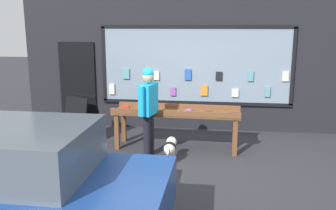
{
  "coord_description": "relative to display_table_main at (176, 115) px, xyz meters",
  "views": [
    {
      "loc": [
        0.78,
        -6.57,
        2.58
      ],
      "look_at": [
        -0.15,
        0.62,
        0.96
      ],
      "focal_mm": 40.0,
      "sensor_mm": 36.0,
      "label": 1
    }
  ],
  "objects": [
    {
      "name": "ground_plane",
      "position": [
        0.0,
        -0.82,
        -0.71
      ],
      "size": [
        40.0,
        40.0,
        0.0
      ],
      "primitive_type": "plane",
      "color": "#2D2D33"
    },
    {
      "name": "person_browsing",
      "position": [
        -0.49,
        -0.49,
        0.32
      ],
      "size": [
        0.32,
        0.66,
        1.73
      ],
      "rotation": [
        0.0,
        0.0,
        1.34
      ],
      "color": "black",
      "rests_on": "ground_plane"
    },
    {
      "name": "sandwich_board_sign",
      "position": [
        -2.09,
        0.22,
        -0.2
      ],
      "size": [
        0.81,
        0.89,
        1.0
      ],
      "rotation": [
        0.0,
        0.0,
        -0.38
      ],
      "color": "black",
      "rests_on": "ground_plane"
    },
    {
      "name": "display_table_main",
      "position": [
        0.0,
        0.0,
        0.0
      ],
      "size": [
        2.61,
        0.77,
        0.88
      ],
      "color": "brown",
      "rests_on": "ground_plane"
    },
    {
      "name": "small_dog",
      "position": [
        -0.03,
        -0.77,
        -0.43
      ],
      "size": [
        0.23,
        0.63,
        0.42
      ],
      "rotation": [
        0.0,
        0.0,
        1.56
      ],
      "color": "white",
      "rests_on": "ground_plane"
    },
    {
      "name": "shopfront_facade",
      "position": [
        -0.02,
        1.57,
        0.95
      ],
      "size": [
        7.83,
        0.29,
        3.34
      ],
      "color": "black",
      "rests_on": "ground_plane"
    }
  ]
}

